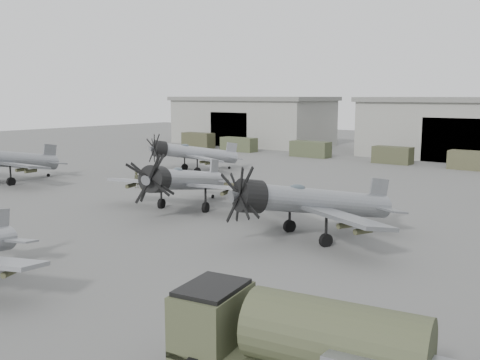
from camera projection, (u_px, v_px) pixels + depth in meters
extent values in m
plane|color=#575755|center=(136.00, 267.00, 28.03)|extent=(220.00, 220.00, 0.00)
cube|color=gray|center=(252.00, 122.00, 98.82)|extent=(28.00, 14.00, 8.00)
cube|color=slate|center=(252.00, 99.00, 98.14)|extent=(29.00, 14.80, 0.70)
cube|color=black|center=(229.00, 130.00, 93.65)|extent=(8.12, 0.40, 6.00)
cube|color=gray|center=(467.00, 130.00, 75.93)|extent=(28.00, 14.00, 8.00)
cube|color=slate|center=(469.00, 100.00, 75.25)|extent=(29.00, 14.80, 0.70)
cube|color=black|center=(452.00, 141.00, 70.77)|extent=(8.12, 0.40, 6.00)
cube|color=#3E3E29|center=(198.00, 140.00, 91.41)|extent=(5.90, 2.20, 2.63)
cube|color=#434A30|center=(239.00, 144.00, 86.16)|extent=(6.12, 2.20, 2.22)
cube|color=#40472E|center=(310.00, 149.00, 78.16)|extent=(5.95, 2.20, 2.31)
cube|color=#3E412A|center=(392.00, 155.00, 70.64)|extent=(5.05, 2.20, 2.24)
cube|color=#46462E|center=(476.00, 161.00, 64.33)|extent=(6.33, 2.20, 2.28)
cube|color=#94979C|center=(1.00, 224.00, 28.59)|extent=(0.67, 1.43, 1.80)
cylinder|color=black|center=(0.00, 261.00, 28.64)|extent=(0.21, 0.31, 0.29)
cylinder|color=gray|center=(6.00, 159.00, 55.12)|extent=(1.98, 11.68, 3.43)
cube|color=gray|center=(0.00, 163.00, 54.64)|extent=(13.78, 2.82, 0.62)
cube|color=gray|center=(50.00, 153.00, 59.22)|extent=(0.18, 1.83, 2.19)
cylinder|color=black|center=(11.00, 182.00, 53.53)|extent=(0.33, 0.89, 0.88)
cylinder|color=black|center=(48.00, 175.00, 59.34)|extent=(0.14, 0.35, 0.35)
cylinder|color=gray|center=(188.00, 180.00, 42.43)|extent=(4.32, 11.02, 3.24)
cylinder|color=black|center=(155.00, 179.00, 37.87)|extent=(2.32, 2.09, 2.16)
cube|color=gray|center=(184.00, 184.00, 41.91)|extent=(13.11, 5.54, 0.58)
cube|color=gray|center=(214.00, 170.00, 46.84)|extent=(0.56, 1.70, 2.07)
ellipsoid|color=#3F4C54|center=(177.00, 171.00, 40.77)|extent=(0.92, 1.36, 0.58)
cylinder|color=black|center=(161.00, 204.00, 42.73)|extent=(0.49, 0.88, 0.83)
cylinder|color=black|center=(206.00, 208.00, 41.23)|extent=(0.49, 0.88, 0.83)
cylinder|color=black|center=(213.00, 196.00, 46.92)|extent=(0.21, 0.35, 0.33)
cylinder|color=gray|center=(318.00, 201.00, 33.69)|extent=(6.10, 10.76, 3.28)
cylinder|color=black|center=(250.00, 196.00, 31.31)|extent=(2.51, 2.34, 2.18)
cube|color=gray|center=(310.00, 207.00, 33.44)|extent=(12.87, 7.61, 0.59)
cube|color=gray|center=(378.00, 192.00, 35.92)|extent=(0.85, 1.64, 2.09)
ellipsoid|color=#3F4C54|center=(296.00, 189.00, 32.77)|extent=(1.10, 1.41, 0.59)
cylinder|color=black|center=(289.00, 226.00, 35.35)|extent=(0.62, 0.89, 0.84)
cylinder|color=black|center=(326.00, 241.00, 31.86)|extent=(0.62, 0.89, 0.84)
cylinder|color=black|center=(373.00, 227.00, 36.13)|extent=(0.26, 0.36, 0.34)
cylinder|color=#95989D|center=(197.00, 153.00, 63.23)|extent=(5.55, 10.15, 3.07)
cylinder|color=black|center=(160.00, 149.00, 60.93)|extent=(2.34, 2.18, 2.05)
cube|color=#95989D|center=(192.00, 156.00, 62.99)|extent=(12.13, 6.94, 0.55)
cube|color=#95989D|center=(231.00, 150.00, 65.40)|extent=(0.77, 1.55, 1.97)
ellipsoid|color=#3F4C54|center=(184.00, 146.00, 62.35)|extent=(1.02, 1.32, 0.55)
cylinder|color=black|center=(185.00, 167.00, 64.77)|extent=(0.57, 0.83, 0.79)
cylinder|color=black|center=(197.00, 171.00, 61.53)|extent=(0.57, 0.83, 0.79)
cylinder|color=black|center=(229.00, 168.00, 65.60)|extent=(0.23, 0.34, 0.31)
cube|color=#40452D|center=(212.00, 318.00, 17.32)|extent=(2.26, 2.92, 1.95)
cylinder|color=#40452D|center=(336.00, 338.00, 15.39)|extent=(5.58, 3.05, 2.18)
cube|color=black|center=(212.00, 288.00, 17.16)|extent=(2.09, 2.56, 0.17)
cube|color=#393725|center=(185.00, 181.00, 53.04)|extent=(2.07, 1.70, 0.80)
cube|color=black|center=(179.00, 176.00, 53.12)|extent=(0.80, 1.02, 0.50)
cylinder|color=black|center=(185.00, 184.00, 53.09)|extent=(1.32, 0.97, 0.56)
cylinder|color=black|center=(197.00, 182.00, 52.72)|extent=(1.13, 0.53, 0.08)
cube|color=#393725|center=(221.00, 183.00, 52.08)|extent=(4.03, 2.73, 0.18)
cylinder|color=black|center=(221.00, 186.00, 52.12)|extent=(1.55, 0.97, 0.44)
cylinder|color=#393725|center=(221.00, 181.00, 52.05)|extent=(1.41, 0.83, 0.32)
imported|color=#373824|center=(137.00, 180.00, 52.10)|extent=(0.53, 0.66, 1.59)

